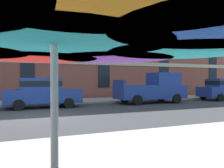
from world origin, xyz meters
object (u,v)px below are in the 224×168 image
Objects in this scene: sedan_blue_midblock at (223,89)px; patio_umbrella at (54,10)px; pickup_blue_midblock at (153,89)px; sedan_blue at (42,92)px.

sedan_blue_midblock is 1.13× the size of patio_umbrella.
pickup_blue_midblock reaches higher than sedan_blue_midblock.
pickup_blue_midblock is at bearing 180.00° from sedan_blue_midblock.
pickup_blue_midblock is at bearing 54.62° from patio_umbrella.
pickup_blue_midblock is 1.30× the size of patio_umbrella.
patio_umbrella reaches higher than sedan_blue.
sedan_blue is 1.13× the size of patio_umbrella.
sedan_blue_midblock is 20.38m from patio_umbrella.
pickup_blue_midblock reaches higher than sedan_blue.
sedan_blue is 14.62m from sedan_blue_midblock.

